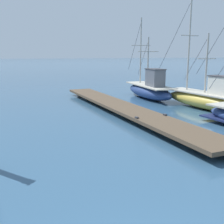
{
  "coord_description": "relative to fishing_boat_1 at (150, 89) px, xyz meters",
  "views": [
    {
      "loc": [
        -1.64,
        -2.11,
        3.48
      ],
      "look_at": [
        1.88,
        7.11,
        1.4
      ],
      "focal_mm": 44.62,
      "sensor_mm": 36.0,
      "label": 1
    }
  ],
  "objects": [
    {
      "name": "floating_dock",
      "position": [
        -4.2,
        -4.27,
        -0.35
      ],
      "size": [
        2.59,
        17.26,
        0.53
      ],
      "color": "brown",
      "rests_on": "ground"
    },
    {
      "name": "fishing_boat_1",
      "position": [
        0.0,
        0.0,
        0.0
      ],
      "size": [
        2.26,
        7.91,
        6.34
      ],
      "color": "navy",
      "rests_on": "ground"
    },
    {
      "name": "fishing_boat_2",
      "position": [
        1.38,
        -5.37,
        -0.01
      ],
      "size": [
        2.61,
        8.99,
        7.4
      ],
      "color": "gold",
      "rests_on": "ground"
    }
  ]
}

